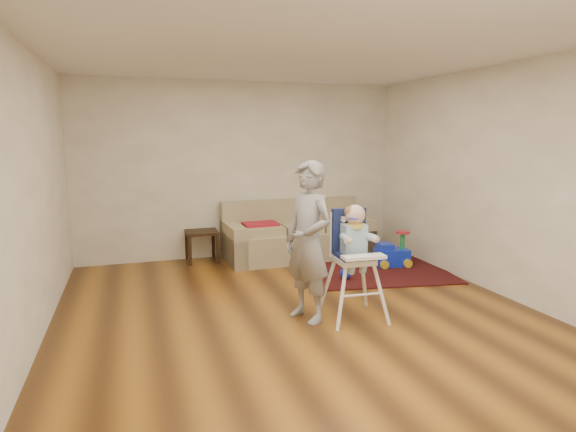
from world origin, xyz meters
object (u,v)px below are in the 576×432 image
object	(u,v)px
high_chair	(354,264)
adult	(308,242)
sofa	(298,230)
toy_ball	(346,274)
ride_on_toy	(392,248)
side_table	(202,246)

from	to	relation	value
high_chair	adult	xyz separation A→B (m)	(-0.46, 0.12, 0.24)
sofa	toy_ball	size ratio (longest dim) A/B	15.29
sofa	ride_on_toy	size ratio (longest dim) A/B	4.52
side_table	high_chair	bearing A→B (deg)	-67.50
sofa	ride_on_toy	bearing A→B (deg)	-41.26
ride_on_toy	high_chair	xyz separation A→B (m)	(-1.42, -1.65, 0.31)
ride_on_toy	high_chair	distance (m)	2.20
sofa	toy_ball	xyz separation A→B (m)	(0.20, -1.34, -0.35)
side_table	toy_ball	size ratio (longest dim) A/B	3.12
side_table	adult	size ratio (longest dim) A/B	0.29
ride_on_toy	adult	world-z (taller)	adult
sofa	adult	distance (m)	2.59
side_table	adult	xyz separation A→B (m)	(0.71, -2.70, 0.58)
side_table	toy_ball	world-z (taller)	side_table
sofa	side_table	bearing A→B (deg)	168.09
sofa	ride_on_toy	world-z (taller)	sofa
toy_ball	adult	size ratio (longest dim) A/B	0.09
ride_on_toy	adult	size ratio (longest dim) A/B	0.31
sofa	ride_on_toy	distance (m)	1.46
high_chair	sofa	bearing A→B (deg)	86.47
ride_on_toy	toy_ball	world-z (taller)	ride_on_toy
high_chair	ride_on_toy	bearing A→B (deg)	52.23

